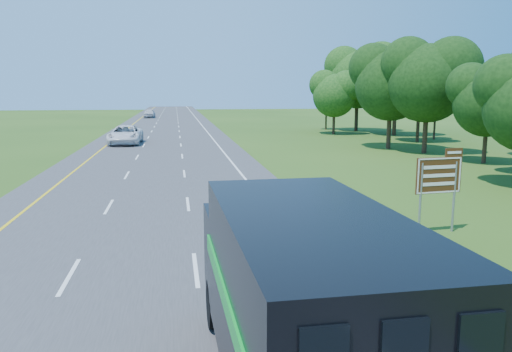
% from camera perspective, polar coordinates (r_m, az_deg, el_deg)
% --- Properties ---
extents(road, '(15.00, 260.00, 0.04)m').
position_cam_1_polar(road, '(53.78, -10.58, 3.79)').
color(road, '#38383A').
rests_on(road, ground).
extents(lane_markings, '(11.15, 260.00, 0.01)m').
position_cam_1_polar(lane_markings, '(53.78, -10.58, 3.82)').
color(lane_markings, yellow).
rests_on(lane_markings, road).
extents(horse_truck, '(2.69, 8.11, 3.57)m').
position_cam_1_polar(horse_truck, '(8.40, 4.88, -14.26)').
color(horse_truck, black).
rests_on(horse_truck, road).
extents(white_suv, '(3.26, 6.84, 1.88)m').
position_cam_1_polar(white_suv, '(52.79, -14.70, 4.58)').
color(white_suv, silver).
rests_on(white_suv, road).
extents(far_car, '(2.37, 5.36, 1.79)m').
position_cam_1_polar(far_car, '(104.90, -12.08, 7.02)').
color(far_car, '#BBBBC3').
rests_on(far_car, road).
extents(exit_sign, '(1.91, 0.26, 3.25)m').
position_cam_1_polar(exit_sign, '(19.98, 20.23, -0.28)').
color(exit_sign, gray).
rests_on(exit_sign, ground).
extents(delineator, '(0.09, 0.05, 1.06)m').
position_cam_1_polar(delineator, '(14.14, 25.73, -11.13)').
color(delineator, orange).
rests_on(delineator, ground).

